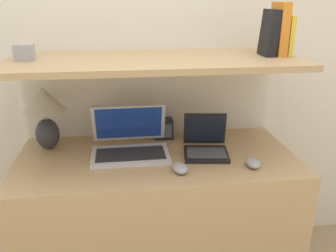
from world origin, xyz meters
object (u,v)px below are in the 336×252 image
(table_lamp, at_px, (45,110))
(book_black, at_px, (269,33))
(computer_mouse, at_px, (180,168))
(shelf_gadget, at_px, (24,52))
(laptop_small, at_px, (206,146))
(laptop_large, at_px, (130,144))
(router_box, at_px, (163,128))
(book_orange, at_px, (279,29))
(second_mouse, at_px, (253,163))
(book_yellow, at_px, (286,35))

(table_lamp, height_order, book_black, book_black)
(table_lamp, bearing_deg, book_black, -5.12)
(computer_mouse, xyz_separation_m, shelf_gadget, (-0.66, 0.25, 0.48))
(laptop_small, height_order, shelf_gadget, shelf_gadget)
(laptop_large, bearing_deg, computer_mouse, -48.02)
(laptop_small, relative_size, computer_mouse, 2.16)
(router_box, xyz_separation_m, book_black, (0.49, -0.17, 0.52))
(laptop_large, xyz_separation_m, book_orange, (0.72, 0.02, 0.54))
(laptop_large, xyz_separation_m, second_mouse, (0.55, -0.23, -0.03))
(laptop_large, height_order, book_black, book_black)
(laptop_small, bearing_deg, laptop_large, 171.88)
(book_black, bearing_deg, shelf_gadget, 180.00)
(router_box, bearing_deg, laptop_small, -52.55)
(book_orange, distance_m, book_black, 0.05)
(computer_mouse, height_order, shelf_gadget, shelf_gadget)
(book_black, bearing_deg, second_mouse, -116.90)
(laptop_small, height_order, book_black, book_black)
(table_lamp, xyz_separation_m, laptop_large, (0.41, -0.12, -0.16))
(laptop_large, bearing_deg, book_yellow, 1.34)
(laptop_large, height_order, laptop_small, laptop_large)
(laptop_small, relative_size, book_black, 1.11)
(book_black, xyz_separation_m, shelf_gadget, (-1.12, 0.00, -0.07))
(computer_mouse, bearing_deg, router_box, 93.04)
(router_box, height_order, book_orange, book_orange)
(laptop_small, distance_m, router_box, 0.30)
(book_orange, bearing_deg, computer_mouse, -153.68)
(router_box, bearing_deg, computer_mouse, -86.96)
(second_mouse, xyz_separation_m, book_yellow, (0.21, 0.25, 0.54))
(laptop_small, height_order, book_yellow, book_yellow)
(table_lamp, height_order, laptop_small, table_lamp)
(computer_mouse, xyz_separation_m, second_mouse, (0.34, 0.00, 0.00))
(laptop_small, xyz_separation_m, shelf_gadget, (-0.82, 0.07, 0.46))
(laptop_small, height_order, computer_mouse, laptop_small)
(laptop_small, bearing_deg, router_box, 127.45)
(second_mouse, distance_m, book_black, 0.62)
(book_orange, bearing_deg, laptop_large, -178.58)
(book_yellow, bearing_deg, laptop_small, -169.75)
(laptop_large, distance_m, book_yellow, 0.92)
(computer_mouse, bearing_deg, laptop_small, 48.98)
(laptop_large, height_order, router_box, laptop_large)
(table_lamp, distance_m, router_box, 0.62)
(computer_mouse, bearing_deg, second_mouse, 0.74)
(laptop_small, distance_m, second_mouse, 0.25)
(laptop_large, bearing_deg, book_black, 1.51)
(book_black, bearing_deg, laptop_small, -166.96)
(book_yellow, relative_size, book_orange, 0.76)
(book_yellow, distance_m, book_black, 0.09)
(laptop_large, xyz_separation_m, book_black, (0.68, 0.02, 0.52))
(book_yellow, bearing_deg, shelf_gadget, 180.00)
(computer_mouse, relative_size, router_box, 1.03)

